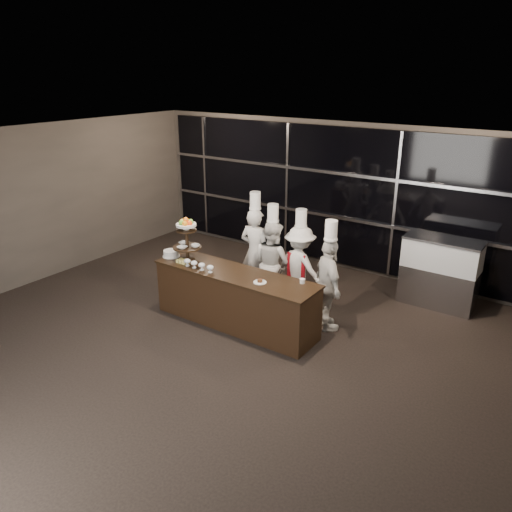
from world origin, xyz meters
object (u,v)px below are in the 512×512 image
Objects in this scene: chef_d at (328,284)px; chef_b at (272,262)px; layer_cake at (171,253)px; display_stand at (187,236)px; chef_c at (300,266)px; chef_a at (255,251)px; buffet_counter at (235,298)px; display_case at (440,269)px.

chef_b is at bearing 166.11° from chef_d.
chef_d is (2.62, 0.78, -0.19)m from layer_cake.
chef_c is at bearing 39.29° from display_stand.
buffet_counter is at bearing -70.59° from chef_a.
layer_cake is 0.17× the size of chef_c.
chef_a is at bearing 166.83° from chef_b.
chef_a reaches higher than chef_b.
chef_d is (1.29, 0.73, 0.32)m from buffet_counter.
chef_c is at bearing -145.11° from display_case.
buffet_counter is 1.56× the size of chef_b.
chef_a reaches higher than layer_cake.
layer_cake is 0.16× the size of chef_d.
display_stand reaches higher than layer_cake.
display_case reaches higher than buffet_counter.
display_case is at bearing 32.72° from chef_b.
buffet_counter is 2.21× the size of display_case.
chef_b reaches higher than chef_c.
chef_a is at bearing 166.30° from chef_d.
chef_a is 0.90m from chef_c.
chef_b is at bearing 45.01° from display_stand.
layer_cake is 2.23m from chef_c.
display_case is 0.71× the size of chef_d.
chef_a is at bearing 109.41° from buffet_counter.
layer_cake is at bearing -145.21° from chef_c.
layer_cake is at bearing -141.61° from chef_b.
chef_b is 1.03× the size of chef_c.
chef_c is at bearing 34.79° from layer_cake.
layer_cake is at bearing -177.86° from buffet_counter.
chef_a is (-0.40, 1.14, 0.39)m from buffet_counter.
buffet_counter is at bearing 2.14° from layer_cake.
chef_a reaches higher than chef_d.
layer_cake is 0.17× the size of chef_b.
display_stand is 0.38× the size of chef_a.
chef_c reaches higher than display_case.
chef_d reaches higher than display_stand.
layer_cake is 1.52m from chef_a.
display_stand is at bearing 8.45° from layer_cake.
chef_c is at bearing 21.64° from chef_b.
chef_c is (1.82, 1.26, -0.23)m from layer_cake.
display_case is at bearing 34.89° from chef_c.
chef_b reaches higher than layer_cake.
buffet_counter is 1.27m from chef_a.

